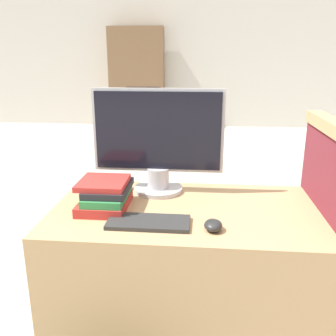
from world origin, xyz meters
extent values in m
cube|color=silver|center=(0.00, 6.33, 1.40)|extent=(12.00, 0.06, 2.80)
cube|color=tan|center=(0.00, 0.32, 0.38)|extent=(1.10, 0.65, 0.76)
cube|color=maroon|center=(0.58, 0.33, 0.54)|extent=(0.05, 0.66, 1.08)
cylinder|color=#B7B7BC|center=(-0.13, 0.52, 0.77)|extent=(0.23, 0.23, 0.02)
cylinder|color=#B7B7BC|center=(-0.13, 0.52, 0.83)|extent=(0.10, 0.10, 0.09)
cube|color=#B7B7BC|center=(-0.13, 0.52, 1.05)|extent=(0.59, 0.01, 0.38)
cube|color=black|center=(-0.13, 0.52, 1.05)|extent=(0.56, 0.02, 0.35)
cube|color=#2D2D2D|center=(-0.13, 0.16, 0.77)|extent=(0.31, 0.14, 0.02)
ellipsoid|color=#262626|center=(0.11, 0.13, 0.78)|extent=(0.07, 0.08, 0.04)
cube|color=#B72D28|center=(-0.33, 0.30, 0.78)|extent=(0.19, 0.25, 0.04)
cube|color=#2D7F42|center=(-0.32, 0.31, 0.82)|extent=(0.16, 0.25, 0.03)
cube|color=#232328|center=(-0.32, 0.31, 0.85)|extent=(0.17, 0.23, 0.03)
cube|color=#B72D28|center=(-0.34, 0.31, 0.87)|extent=(0.19, 0.20, 0.02)
cylinder|color=#38281E|center=(-0.89, 3.30, 0.21)|extent=(0.04, 0.04, 0.41)
cylinder|color=#38281E|center=(-0.51, 3.30, 0.21)|extent=(0.04, 0.04, 0.41)
cylinder|color=#38281E|center=(-0.89, 3.68, 0.21)|extent=(0.04, 0.04, 0.41)
cylinder|color=#38281E|center=(-0.51, 3.68, 0.21)|extent=(0.04, 0.04, 0.41)
cube|color=#38281E|center=(-0.70, 3.49, 0.44)|extent=(0.44, 0.44, 0.05)
cube|color=#38281E|center=(-0.70, 3.69, 0.72)|extent=(0.44, 0.04, 0.52)
cube|color=#846042|center=(-1.20, 6.09, 0.93)|extent=(1.03, 0.32, 1.86)
camera|label=1|loc=(0.06, -1.12, 1.38)|focal=40.00mm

